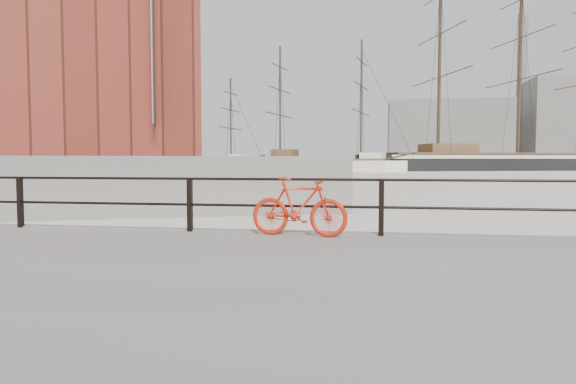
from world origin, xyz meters
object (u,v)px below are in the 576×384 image
at_px(schooner_left, 205,170).
at_px(workboat_near, 60,180).
at_px(bicycle, 299,207).
at_px(barque_black, 517,170).
at_px(workboat_far, 142,175).
at_px(schooner_mid, 319,171).

relative_size(schooner_left, workboat_near, 1.81).
height_order(bicycle, barque_black, barque_black).
distance_m(schooner_left, workboat_far, 29.43).
bearing_deg(workboat_near, barque_black, 46.02).
height_order(bicycle, workboat_far, workboat_far).
height_order(bicycle, schooner_left, schooner_left).
distance_m(barque_black, workboat_near, 75.04).
relative_size(bicycle, workboat_far, 0.16).
xyz_separation_m(barque_black, workboat_near, (-51.46, -54.61, 0.00)).
distance_m(bicycle, workboat_near, 40.54).
height_order(schooner_mid, workboat_far, schooner_mid).
distance_m(barque_black, schooner_mid, 36.17).
xyz_separation_m(barque_black, schooner_left, (-53.94, -8.43, 0.00)).
xyz_separation_m(schooner_mid, workboat_near, (-18.26, -40.27, 0.00)).
relative_size(workboat_near, workboat_far, 1.12).
relative_size(bicycle, schooner_left, 0.08).
distance_m(barque_black, workboat_far, 64.18).
height_order(schooner_left, workboat_far, schooner_left).
distance_m(bicycle, barque_black, 90.06).
distance_m(bicycle, workboat_far, 54.86).
relative_size(barque_black, schooner_left, 3.04).
xyz_separation_m(schooner_mid, workboat_far, (-18.66, -23.46, 0.00)).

